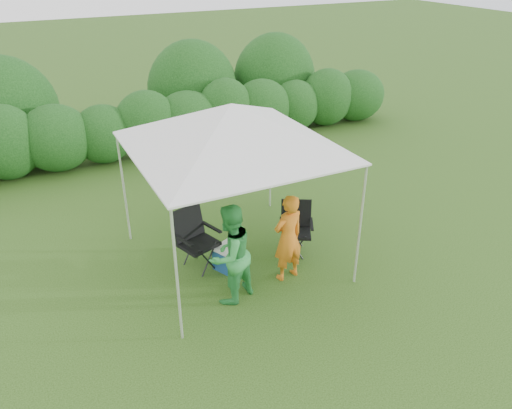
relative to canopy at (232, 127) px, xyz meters
name	(u,v)px	position (x,y,z in m)	size (l,w,h in m)	color
ground	(247,273)	(0.00, -0.50, -2.46)	(70.00, 70.00, 0.00)	#375C1D
hedge	(151,124)	(0.11, 5.50, -1.64)	(14.96, 1.53, 1.80)	#1D4F18
canopy	(232,127)	(0.00, 0.00, 0.00)	(3.10, 3.10, 2.83)	silver
chair_right	(296,224)	(1.11, -0.22, -1.93)	(0.73, 0.72, 0.95)	black
chair_left	(194,235)	(-0.69, 0.13, -1.86)	(0.79, 0.76, 1.07)	black
man	(288,238)	(0.56, -0.88, -1.70)	(0.56, 0.37, 1.53)	orange
woman	(230,254)	(-0.51, -0.99, -1.64)	(0.80, 0.62, 1.64)	green
cooler	(229,256)	(-0.19, -0.18, -2.25)	(0.60, 0.54, 0.42)	navy
bottle	(233,241)	(-0.13, -0.22, -1.93)	(0.06, 0.06, 0.22)	#592D0C
lawn_toy	(306,149)	(3.72, 3.66, -2.30)	(0.68, 0.57, 0.34)	yellow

